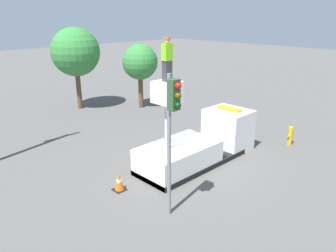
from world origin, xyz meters
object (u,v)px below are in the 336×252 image
(bucket_truck, at_px, (200,144))
(worker, at_px, (167,60))
(tree_right_bg, at_px, (75,52))
(tree_left_bg, at_px, (140,62))
(fire_hydrant, at_px, (290,136))
(traffic_cone_rear, at_px, (119,182))
(traffic_light_pole, at_px, (172,120))

(bucket_truck, height_order, worker, worker)
(tree_right_bg, bearing_deg, tree_left_bg, -40.66)
(tree_right_bg, bearing_deg, fire_hydrant, -72.95)
(traffic_cone_rear, relative_size, tree_left_bg, 0.16)
(worker, relative_size, traffic_light_pole, 0.34)
(traffic_light_pole, distance_m, traffic_cone_rear, 4.27)
(traffic_light_pole, height_order, fire_hydrant, traffic_light_pole)
(worker, distance_m, tree_right_bg, 12.89)
(worker, relative_size, tree_right_bg, 0.29)
(fire_hydrant, bearing_deg, traffic_light_pole, -178.60)
(worker, relative_size, traffic_cone_rear, 2.27)
(bucket_truck, xyz_separation_m, fire_hydrant, (5.11, -2.13, -0.32))
(traffic_light_pole, relative_size, fire_hydrant, 4.70)
(bucket_truck, xyz_separation_m, worker, (-2.23, 0.00, 4.28))
(worker, height_order, traffic_cone_rear, worker)
(fire_hydrant, height_order, tree_left_bg, tree_left_bg)
(fire_hydrant, xyz_separation_m, traffic_cone_rear, (-9.69, 2.53, -0.17))
(bucket_truck, height_order, traffic_cone_rear, bucket_truck)
(traffic_light_pole, xyz_separation_m, traffic_cone_rear, (-0.29, 2.76, -3.25))
(worker, bearing_deg, tree_right_bg, 77.23)
(bucket_truck, relative_size, tree_right_bg, 1.10)
(bucket_truck, xyz_separation_m, tree_right_bg, (0.61, 12.54, 3.36))
(worker, xyz_separation_m, tree_left_bg, (6.37, 9.51, -1.69))
(traffic_cone_rear, xyz_separation_m, tree_left_bg, (8.72, 9.10, 3.07))
(bucket_truck, relative_size, fire_hydrant, 6.11)
(bucket_truck, xyz_separation_m, traffic_cone_rear, (-4.58, 0.40, -0.49))
(worker, xyz_separation_m, traffic_cone_rear, (-2.35, 0.40, -4.77))
(traffic_light_pole, xyz_separation_m, tree_left_bg, (8.43, 11.86, -0.17))
(worker, xyz_separation_m, fire_hydrant, (7.34, -2.13, -4.60))
(worker, distance_m, traffic_light_pole, 3.48)
(traffic_light_pole, bearing_deg, worker, 48.95)
(tree_left_bg, bearing_deg, worker, -123.85)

